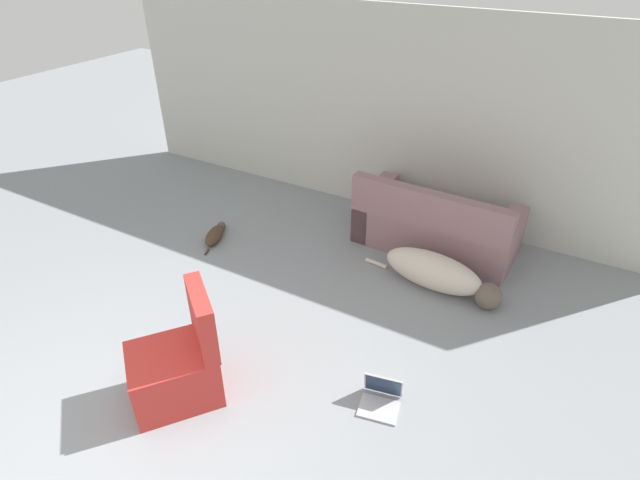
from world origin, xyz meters
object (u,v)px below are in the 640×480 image
(side_chair, at_px, (179,365))
(cat, at_px, (215,234))
(couch, at_px, (435,227))
(laptop_open, at_px, (381,395))
(dog, at_px, (438,273))

(side_chair, bearing_deg, cat, 161.42)
(couch, relative_size, laptop_open, 5.06)
(dog, relative_size, side_chair, 1.58)
(side_chair, bearing_deg, laptop_open, 64.19)
(cat, height_order, laptop_open, laptop_open)
(couch, xyz_separation_m, cat, (-2.28, -1.08, -0.21))
(laptop_open, distance_m, side_chair, 1.56)
(couch, bearing_deg, dog, 114.46)
(dog, height_order, side_chair, side_chair)
(couch, distance_m, laptop_open, 2.34)
(dog, bearing_deg, laptop_open, -81.51)
(dog, xyz_separation_m, laptop_open, (0.08, -1.60, -0.10))
(couch, relative_size, cat, 2.94)
(dog, xyz_separation_m, cat, (-2.56, -0.38, -0.11))
(dog, height_order, cat, dog)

